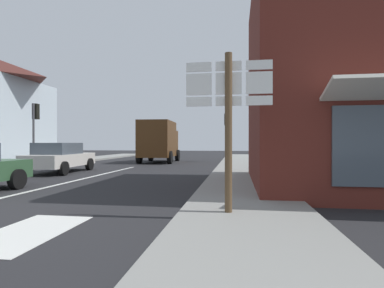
# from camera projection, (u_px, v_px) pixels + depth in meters

# --- Properties ---
(ground_plane) EXTENTS (80.00, 80.00, 0.00)m
(ground_plane) POSITION_uv_depth(u_px,v_px,m) (120.00, 170.00, 16.25)
(ground_plane) COLOR #232326
(sidewalk_right) EXTENTS (2.65, 44.00, 0.14)m
(sidewalk_right) POSITION_uv_depth(u_px,v_px,m) (242.00, 175.00, 13.33)
(sidewalk_right) COLOR gray
(sidewalk_right) RESTS_ON ground
(lane_centre_stripe) EXTENTS (0.16, 12.00, 0.01)m
(lane_centre_stripe) POSITION_uv_depth(u_px,v_px,m) (83.00, 179.00, 12.29)
(lane_centre_stripe) COLOR silver
(lane_centre_stripe) RESTS_ON ground
(lane_turn_arrow) EXTENTS (1.20, 2.20, 0.01)m
(lane_turn_arrow) POSITION_uv_depth(u_px,v_px,m) (27.00, 232.00, 4.96)
(lane_turn_arrow) COLOR silver
(lane_turn_arrow) RESTS_ON ground
(sedan_far) EXTENTS (2.15, 4.29, 1.47)m
(sedan_far) POSITION_uv_depth(u_px,v_px,m) (60.00, 157.00, 14.93)
(sedan_far) COLOR beige
(sedan_far) RESTS_ON ground
(delivery_truck) EXTENTS (2.64, 5.08, 3.05)m
(delivery_truck) POSITION_uv_depth(u_px,v_px,m) (159.00, 140.00, 22.72)
(delivery_truck) COLOR #4C2D14
(delivery_truck) RESTS_ON ground
(route_sign_post) EXTENTS (1.66, 0.14, 3.20)m
(route_sign_post) POSITION_uv_depth(u_px,v_px,m) (228.00, 115.00, 5.83)
(route_sign_post) COLOR brown
(route_sign_post) RESTS_ON ground
(traffic_light_far_right) EXTENTS (0.30, 0.49, 3.76)m
(traffic_light_far_right) POSITION_uv_depth(u_px,v_px,m) (226.00, 126.00, 23.69)
(traffic_light_far_right) COLOR #47474C
(traffic_light_far_right) RESTS_ON ground
(traffic_light_near_left) EXTENTS (0.30, 0.49, 3.74)m
(traffic_light_near_left) POSITION_uv_depth(u_px,v_px,m) (35.00, 120.00, 17.52)
(traffic_light_near_left) COLOR #47474C
(traffic_light_near_left) RESTS_ON ground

